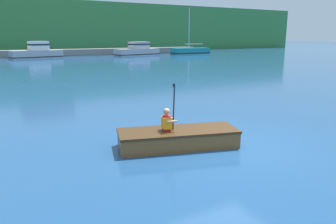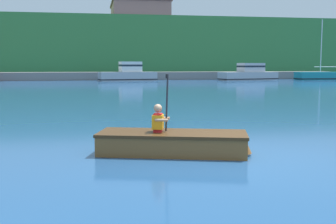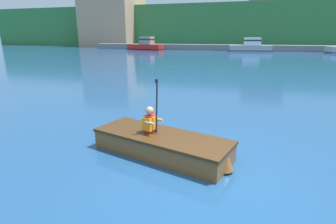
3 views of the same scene
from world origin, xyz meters
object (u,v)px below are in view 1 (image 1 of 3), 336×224
moored_boat_dock_west_end (37,52)px  moored_boat_dock_center_near (190,51)px  rowboat_foreground (180,137)px  person_paddler (167,120)px  moored_boat_dock_center_far (138,50)px

moored_boat_dock_west_end → moored_boat_dock_center_near: moored_boat_dock_center_near is taller
moored_boat_dock_center_near → rowboat_foreground: 44.03m
moored_boat_dock_west_end → rowboat_foreground: (-2.22, -37.71, -0.49)m
moored_boat_dock_center_near → rowboat_foreground: bearing=-123.8°
rowboat_foreground → person_paddler: person_paddler is taller
moored_boat_dock_west_end → person_paddler: 37.71m
moored_boat_dock_center_near → moored_boat_dock_center_far: moored_boat_dock_center_near is taller
moored_boat_dock_west_end → moored_boat_dock_center_far: 13.56m
moored_boat_dock_center_far → moored_boat_dock_west_end: bearing=177.4°
person_paddler → moored_boat_dock_west_end: bearing=86.2°
moored_boat_dock_center_near → moored_boat_dock_center_far: bearing=176.5°
moored_boat_dock_west_end → rowboat_foreground: moored_boat_dock_west_end is taller
rowboat_foreground → person_paddler: bearing=163.7°
moored_boat_dock_west_end → person_paddler: bearing=-93.8°
moored_boat_dock_west_end → moored_boat_dock_center_far: size_ratio=0.90×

